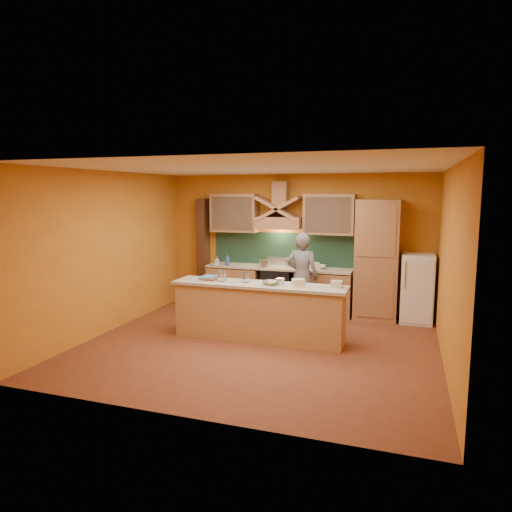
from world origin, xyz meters
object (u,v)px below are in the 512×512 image
(fridge, at_px, (417,288))
(person, at_px, (302,277))
(stove, at_px, (278,289))
(kitchen_scale, at_px, (280,282))
(mixing_bowl, at_px, (271,283))

(fridge, xyz_separation_m, person, (-2.07, -0.58, 0.20))
(stove, bearing_deg, kitchen_scale, -73.36)
(person, xyz_separation_m, kitchen_scale, (-0.06, -1.34, 0.14))
(person, bearing_deg, stove, -36.73)
(kitchen_scale, distance_m, mixing_bowl, 0.15)
(stove, bearing_deg, fridge, 0.00)
(stove, distance_m, mixing_bowl, 2.06)
(fridge, xyz_separation_m, kitchen_scale, (-2.13, -1.91, 0.34))
(stove, relative_size, fridge, 0.69)
(fridge, distance_m, person, 2.16)
(stove, height_order, person, person)
(person, relative_size, mixing_bowl, 6.29)
(stove, bearing_deg, person, -42.43)
(fridge, height_order, person, person)
(stove, distance_m, fridge, 2.71)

